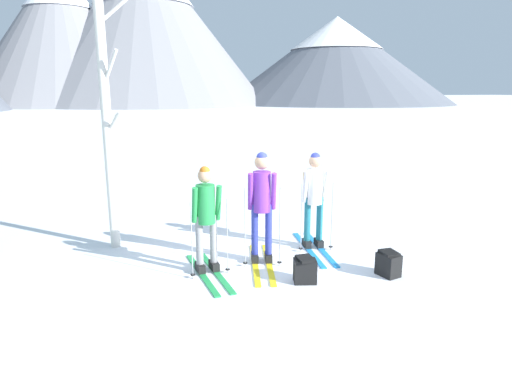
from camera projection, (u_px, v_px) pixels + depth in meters
The scene contains 8 objects.
ground_plane at pixel (258, 261), 7.25m from camera, with size 400.00×400.00×0.00m, color white.
skier_in_green at pixel (206, 214), 6.63m from camera, with size 0.61×1.66×1.63m.
skier_in_purple at pixel (262, 203), 6.97m from camera, with size 0.71×1.75×1.79m.
skier_in_white at pixel (314, 195), 7.66m from camera, with size 0.61×1.78×1.69m.
birch_tree_tall at pixel (107, 117), 7.39m from camera, with size 0.79×0.43×4.44m.
backpack_on_snow_front at pixel (388, 264), 6.63m from camera, with size 0.31×0.37×0.38m.
backpack_on_snow_beside at pixel (305, 270), 6.40m from camera, with size 0.37×0.31×0.38m.
mountain_ridge_distant at pixel (82, 24), 70.61m from camera, with size 126.82×65.49×28.39m.
Camera 1 is at (-1.98, -6.52, 2.71)m, focal length 31.25 mm.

